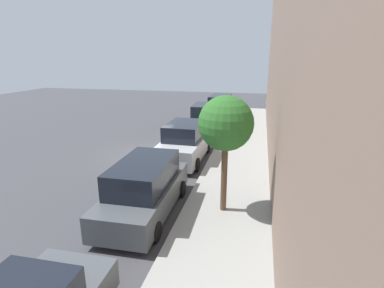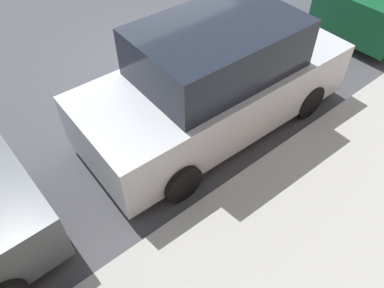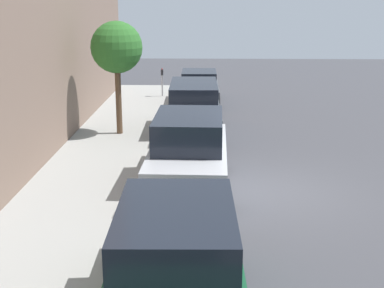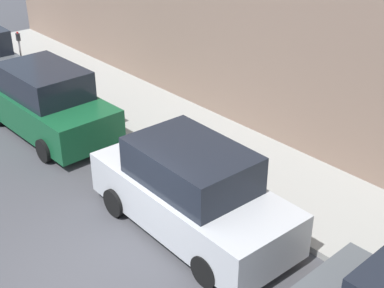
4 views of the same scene
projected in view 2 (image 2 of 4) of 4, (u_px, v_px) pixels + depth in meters
The scene contains 3 objects.
ground_plane at pixel (155, 63), 8.27m from camera, with size 60.00×60.00×0.00m, color #424247.
sidewalk at pixel (350, 210), 5.55m from camera, with size 3.02×32.00×0.15m.
parked_suv_third at pixel (216, 81), 6.29m from camera, with size 2.08×4.84×1.98m.
Camera 2 is at (5.92, -3.78, 4.78)m, focal length 35.00 mm.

